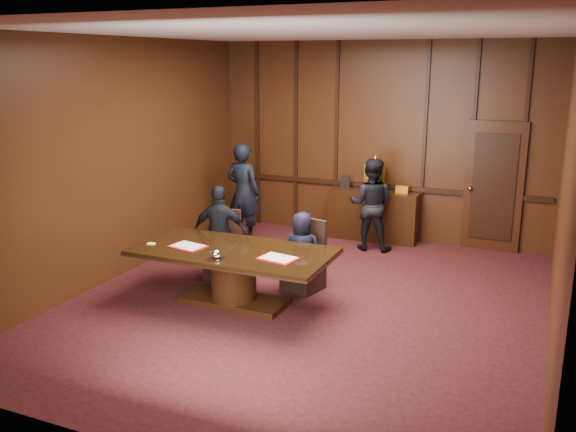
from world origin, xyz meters
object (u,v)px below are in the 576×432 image
at_px(sideboard, 373,213).
at_px(signatory_right, 302,252).
at_px(witness_left, 243,193).
at_px(witness_right, 371,204).
at_px(signatory_left, 220,233).
at_px(conference_table, 234,267).

relative_size(sideboard, signatory_right, 1.40).
bearing_deg(signatory_right, witness_left, -56.37).
bearing_deg(witness_right, witness_left, 5.24).
relative_size(signatory_left, witness_right, 0.89).
height_order(sideboard, witness_left, witness_left).
relative_size(signatory_left, signatory_right, 1.23).
bearing_deg(signatory_left, witness_right, -140.88).
relative_size(conference_table, witness_left, 1.49).
relative_size(conference_table, witness_right, 1.66).
height_order(signatory_right, witness_right, witness_right).
height_order(signatory_right, witness_left, witness_left).
height_order(witness_left, witness_right, witness_left).
distance_m(sideboard, signatory_right, 2.86).
bearing_deg(signatory_right, witness_right, -110.15).
bearing_deg(signatory_left, conference_table, 114.04).
relative_size(conference_table, signatory_right, 2.30).
bearing_deg(witness_left, signatory_right, 140.21).
bearing_deg(sideboard, witness_left, -154.97).
height_order(conference_table, witness_left, witness_left).
bearing_deg(signatory_left, sideboard, -133.29).
xyz_separation_m(sideboard, signatory_right, (-0.23, -2.85, 0.09)).
bearing_deg(witness_right, signatory_right, 76.34).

